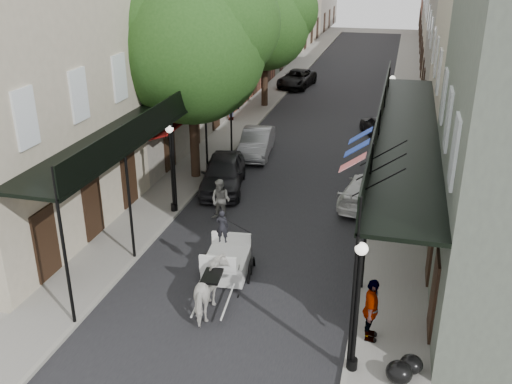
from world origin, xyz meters
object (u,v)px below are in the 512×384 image
Objects in this scene: pedestrian_walking at (221,200)px; car_left_near at (223,173)px; pedestrian_sidewalk_right at (371,310)px; tree_near at (200,41)px; lamppost_right_near at (357,306)px; horse at (212,290)px; car_left_mid at (257,142)px; tree_far at (271,21)px; carriage at (229,243)px; car_left_far at (297,79)px; car_right_near at (367,190)px; lamppost_left at (172,167)px; pedestrian_sidewalk_left at (231,106)px; lamppost_right_far at (390,107)px; car_right_far at (380,126)px.

car_left_near is at bearing 116.32° from pedestrian_walking.
pedestrian_sidewalk_right is 0.41× the size of car_left_near.
lamppost_right_near is at bearing -55.73° from tree_near.
horse is 0.45× the size of car_left_mid.
tree_far reaches higher than carriage.
car_left_far is at bearing 14.75° from pedestrian_sidewalk_right.
pedestrian_sidewalk_right is at bearing -69.53° from car_left_far.
tree_far reaches higher than car_right_near.
car_left_near is 21.76m from car_left_far.
lamppost_right_near is 11.46m from lamppost_left.
car_left_mid is at bearing 79.38° from lamppost_left.
car_right_near is at bearing -65.59° from car_left_far.
pedestrian_sidewalk_left reaches higher than horse.
lamppost_right_near is 33.70m from car_left_far.
lamppost_right_near is 1.73m from pedestrian_sidewalk_right.
car_left_far is 1.10× the size of car_right_near.
pedestrian_walking is 6.42m from car_right_near.
lamppost_left reaches higher than pedestrian_walking.
tree_far is 2.32× the size of lamppost_right_near.
tree_far is 16.02m from car_left_near.
car_left_far is at bearing -129.24° from pedestrian_sidewalk_left.
tree_near reaches higher than lamppost_right_far.
car_left_mid is (1.60, 3.82, -5.79)m from tree_near.
lamppost_left is (-8.20, 8.00, 0.00)m from lamppost_right_near.
lamppost_left is at bearing 29.76° from car_right_near.
lamppost_right_near is at bearing 154.43° from horse.
car_left_mid is (1.50, 8.00, -1.35)m from lamppost_left.
car_left_near is at bearing -99.48° from car_left_mid.
car_right_far is (7.80, 8.82, -5.86)m from tree_near.
car_left_near is at bearing 68.56° from lamppost_left.
carriage is 0.56× the size of car_left_far.
tree_far is 11.52m from car_left_mid.
carriage is (-0.23, 2.52, 0.24)m from horse.
carriage is at bearing -77.73° from car_left_far.
car_left_mid reaches higher than car_right_near.
carriage reaches higher than car_left_mid.
carriage is at bearing -80.40° from tree_far.
car_left_far is 22.94m from car_right_near.
car_left_mid is at bearing -149.16° from lamppost_right_far.
carriage is 28.82m from car_left_far.
carriage is 4.02m from pedestrian_walking.
tree_far is at bearing -56.26° from car_right_far.
lamppost_right_far is 11.44m from car_left_near.
lamppost_right_near is at bearing -70.66° from car_left_far.
pedestrian_walking reaches higher than car_left_far.
lamppost_right_near is 20.00m from lamppost_right_far.
tree_far is at bearing 84.05° from car_left_near.
car_left_far is at bearing 104.06° from pedestrian_walking.
lamppost_right_far is 0.84× the size of car_right_near.
horse is at bearing 55.84° from car_right_far.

